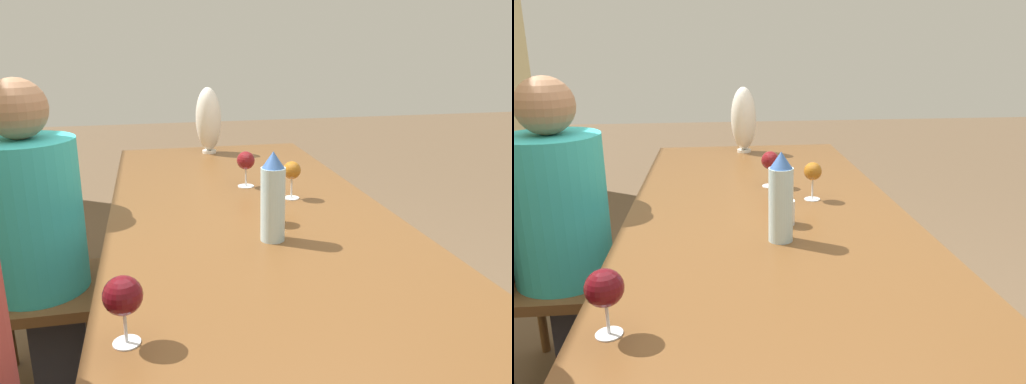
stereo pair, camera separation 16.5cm
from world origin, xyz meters
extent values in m
cube|color=brown|center=(0.00, 0.00, 0.72)|extent=(2.81, 0.98, 0.04)
cylinder|color=brown|center=(1.31, -0.39, 0.35)|extent=(0.07, 0.07, 0.70)
cylinder|color=brown|center=(1.31, 0.39, 0.35)|extent=(0.07, 0.07, 0.70)
cylinder|color=#ADCCD6|center=(-0.02, -0.01, 0.85)|extent=(0.07, 0.07, 0.23)
cone|color=#33599E|center=(-0.02, -0.01, 0.99)|extent=(0.07, 0.07, 0.05)
cylinder|color=silver|center=(0.12, -0.04, 0.78)|extent=(0.07, 0.07, 0.08)
cylinder|color=silver|center=(1.25, 0.02, 0.74)|extent=(0.07, 0.07, 0.01)
ellipsoid|color=silver|center=(1.25, 0.02, 0.92)|extent=(0.13, 0.13, 0.33)
cylinder|color=silver|center=(0.37, -0.18, 0.74)|extent=(0.06, 0.06, 0.00)
cylinder|color=silver|center=(0.37, -0.18, 0.78)|extent=(0.01, 0.01, 0.08)
sphere|color=#995B19|center=(0.37, -0.18, 0.85)|extent=(0.07, 0.07, 0.07)
cylinder|color=silver|center=(0.57, -0.04, 0.74)|extent=(0.07, 0.07, 0.00)
cylinder|color=silver|center=(0.57, -0.04, 0.78)|extent=(0.01, 0.01, 0.08)
sphere|color=maroon|center=(0.57, -0.04, 0.85)|extent=(0.07, 0.07, 0.07)
cylinder|color=silver|center=(-0.48, 0.40, 0.74)|extent=(0.06, 0.06, 0.00)
cylinder|color=silver|center=(-0.48, 0.40, 0.77)|extent=(0.01, 0.01, 0.07)
sphere|color=#510C14|center=(-0.48, 0.40, 0.84)|extent=(0.08, 0.08, 0.08)
cube|color=brown|center=(0.41, 0.76, 0.42)|extent=(0.44, 0.44, 0.04)
cylinder|color=brown|center=(0.22, 0.57, 0.20)|extent=(0.04, 0.04, 0.40)
cylinder|color=brown|center=(0.60, 0.57, 0.20)|extent=(0.04, 0.04, 0.40)
cylinder|color=brown|center=(0.60, 0.95, 0.20)|extent=(0.04, 0.04, 0.40)
cube|color=#2D2D38|center=(0.41, 0.70, 0.22)|extent=(0.27, 0.20, 0.44)
cylinder|color=#33B7BC|center=(0.41, 0.76, 0.72)|extent=(0.36, 0.36, 0.55)
sphere|color=#9E7051|center=(0.41, 0.76, 1.10)|extent=(0.21, 0.21, 0.21)
camera|label=1|loc=(-1.38, 0.33, 1.32)|focal=35.00mm
camera|label=2|loc=(-1.41, 0.17, 1.32)|focal=35.00mm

